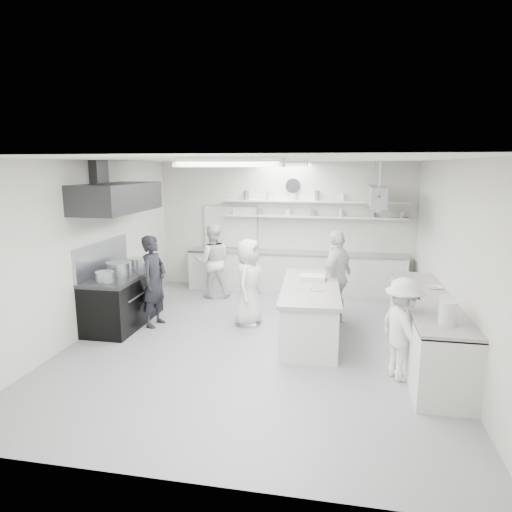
% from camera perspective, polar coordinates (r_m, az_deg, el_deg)
% --- Properties ---
extents(floor, '(6.00, 7.00, 0.02)m').
position_cam_1_polar(floor, '(7.70, 0.13, -10.85)').
color(floor, gray).
rests_on(floor, ground).
extents(ceiling, '(6.00, 7.00, 0.02)m').
position_cam_1_polar(ceiling, '(7.13, 0.14, 12.24)').
color(ceiling, white).
rests_on(ceiling, wall_back).
extents(wall_back, '(6.00, 0.04, 3.00)m').
position_cam_1_polar(wall_back, '(10.68, 3.59, 3.82)').
color(wall_back, beige).
rests_on(wall_back, floor).
extents(wall_front, '(6.00, 0.04, 3.00)m').
position_cam_1_polar(wall_front, '(4.00, -9.26, -9.36)').
color(wall_front, beige).
rests_on(wall_front, floor).
extents(wall_left, '(0.04, 7.00, 3.00)m').
position_cam_1_polar(wall_left, '(8.34, -20.57, 0.97)').
color(wall_left, beige).
rests_on(wall_left, floor).
extents(wall_right, '(0.04, 7.00, 3.00)m').
position_cam_1_polar(wall_right, '(7.34, 23.82, -0.62)').
color(wall_right, beige).
rests_on(wall_right, floor).
extents(stove, '(0.80, 1.80, 0.90)m').
position_cam_1_polar(stove, '(8.73, -16.48, -5.43)').
color(stove, black).
rests_on(stove, floor).
extents(exhaust_hood, '(0.85, 2.00, 0.50)m').
position_cam_1_polar(exhaust_hood, '(8.39, -17.21, 7.10)').
color(exhaust_hood, '#2E2E31').
rests_on(exhaust_hood, wall_left).
extents(back_counter, '(5.00, 0.60, 0.92)m').
position_cam_1_polar(back_counter, '(10.54, 4.94, -2.06)').
color(back_counter, silver).
rests_on(back_counter, floor).
extents(shelf_lower, '(4.20, 0.26, 0.04)m').
position_cam_1_polar(shelf_lower, '(10.46, 7.34, 4.96)').
color(shelf_lower, silver).
rests_on(shelf_lower, wall_back).
extents(shelf_upper, '(4.20, 0.26, 0.04)m').
position_cam_1_polar(shelf_upper, '(10.42, 7.39, 6.88)').
color(shelf_upper, silver).
rests_on(shelf_upper, wall_back).
extents(pass_through_window, '(1.30, 0.04, 1.00)m').
position_cam_1_polar(pass_through_window, '(10.90, -3.23, 3.71)').
color(pass_through_window, black).
rests_on(pass_through_window, wall_back).
extents(wall_clock, '(0.32, 0.05, 0.32)m').
position_cam_1_polar(wall_clock, '(10.53, 4.72, 8.89)').
color(wall_clock, silver).
rests_on(wall_clock, wall_back).
extents(right_counter, '(0.74, 3.30, 0.94)m').
position_cam_1_polar(right_counter, '(7.35, 20.83, -8.73)').
color(right_counter, silver).
rests_on(right_counter, floor).
extents(pot_rack, '(0.30, 1.60, 0.40)m').
position_cam_1_polar(pot_rack, '(9.45, 15.02, 7.34)').
color(pot_rack, '#9DA3AB').
rests_on(pot_rack, ceiling).
extents(light_fixture_front, '(1.30, 0.25, 0.10)m').
position_cam_1_polar(light_fixture_front, '(5.37, -3.47, 11.74)').
color(light_fixture_front, silver).
rests_on(light_fixture_front, ceiling).
extents(light_fixture_rear, '(1.30, 0.25, 0.10)m').
position_cam_1_polar(light_fixture_rear, '(8.90, 2.31, 11.61)').
color(light_fixture_rear, silver).
rests_on(light_fixture_rear, ceiling).
extents(prep_island, '(1.00, 2.38, 0.86)m').
position_cam_1_polar(prep_island, '(7.81, 6.85, -7.16)').
color(prep_island, silver).
rests_on(prep_island, floor).
extents(stove_pot, '(0.46, 0.46, 0.29)m').
position_cam_1_polar(stove_pot, '(8.50, -16.98, -1.70)').
color(stove_pot, '#9DA3AB').
rests_on(stove_pot, stove).
extents(cook_stove, '(0.50, 0.67, 1.68)m').
position_cam_1_polar(cook_stove, '(8.40, -12.83, -3.13)').
color(cook_stove, black).
rests_on(cook_stove, floor).
extents(cook_back, '(0.94, 0.82, 1.64)m').
position_cam_1_polar(cook_back, '(10.04, -5.54, -0.66)').
color(cook_back, silver).
rests_on(cook_back, floor).
extents(cook_island_left, '(0.62, 0.85, 1.60)m').
position_cam_1_polar(cook_island_left, '(8.27, -0.96, -3.34)').
color(cook_island_left, silver).
rests_on(cook_island_left, floor).
extents(cook_island_right, '(0.83, 1.12, 1.76)m').
position_cam_1_polar(cook_island_right, '(8.45, 10.17, -2.65)').
color(cook_island_right, silver).
rests_on(cook_island_right, floor).
extents(cook_right, '(0.86, 1.06, 1.43)m').
position_cam_1_polar(cook_right, '(6.51, 18.14, -8.85)').
color(cook_right, silver).
rests_on(cook_right, floor).
extents(bowl_island_a, '(0.24, 0.24, 0.06)m').
position_cam_1_polar(bowl_island_a, '(7.43, 7.81, -4.43)').
color(bowl_island_a, '#9DA3AB').
rests_on(bowl_island_a, prep_island).
extents(bowl_island_b, '(0.21, 0.21, 0.05)m').
position_cam_1_polar(bowl_island_b, '(7.35, 5.93, -4.57)').
color(bowl_island_b, silver).
rests_on(bowl_island_b, prep_island).
extents(bowl_right, '(0.30, 0.30, 0.06)m').
position_cam_1_polar(bowl_right, '(7.77, 21.67, -3.84)').
color(bowl_right, silver).
rests_on(bowl_right, right_counter).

